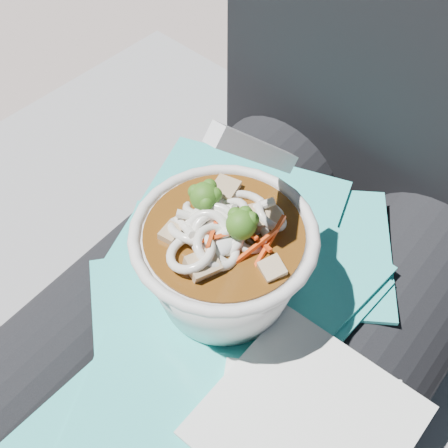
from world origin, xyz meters
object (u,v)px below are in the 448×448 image
Objects in this scene: stone_ledge at (287,383)px; plastic_bag at (227,304)px; lap at (218,362)px; udon_bowl at (224,255)px; person_body at (278,278)px.

plastic_bag reaches higher than stone_ledge.
lap is 0.14m from udon_bowl.
lap is at bearing -71.90° from udon_bowl.
stone_ledge is at bearing 90.00° from person_body.
udon_bowl is (-0.01, 0.00, 0.06)m from plastic_bag.
lap is 1.18× the size of plastic_bag.
udon_bowl is at bearing 148.52° from plastic_bag.
plastic_bag is 0.06m from udon_bowl.
udon_bowl reaches higher than plastic_bag.
udon_bowl reaches higher than lap.
lap is (0.00, -0.15, 0.30)m from stone_ledge.
lap is 0.10m from person_body.
plastic_bag is (0.00, -0.08, 0.06)m from person_body.
person_body is 0.14m from udon_bowl.
stone_ledge is at bearing 90.52° from plastic_bag.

